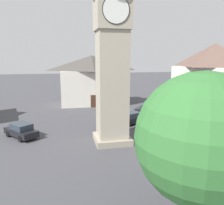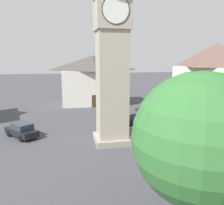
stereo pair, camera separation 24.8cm
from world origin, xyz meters
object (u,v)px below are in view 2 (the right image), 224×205
object	(u,v)px
pedestrian	(181,137)
building_corner_back	(93,80)
clock_tower	(112,23)
car_silver_kerb	(22,130)
car_blue_kerb	(133,118)
building_shop_left	(214,79)
tree	(199,139)
car_red_corner	(150,110)

from	to	relation	value
pedestrian	building_corner_back	bearing A→B (deg)	104.17
clock_tower	car_silver_kerb	bearing A→B (deg)	160.26
car_blue_kerb	building_shop_left	world-z (taller)	building_shop_left
car_blue_kerb	pedestrian	world-z (taller)	pedestrian
car_blue_kerb	building_shop_left	bearing A→B (deg)	11.76
car_blue_kerb	building_corner_back	world-z (taller)	building_corner_back
clock_tower	building_corner_back	world-z (taller)	clock_tower
tree	clock_tower	bearing A→B (deg)	96.11
tree	building_shop_left	size ratio (longest dim) A/B	0.65
car_silver_kerb	car_red_corner	world-z (taller)	same
pedestrian	tree	bearing A→B (deg)	-114.98
car_blue_kerb	car_red_corner	distance (m)	5.26
car_red_corner	pedestrian	bearing A→B (deg)	-97.06
clock_tower	building_shop_left	distance (m)	19.77
building_corner_back	car_blue_kerb	bearing A→B (deg)	-76.56
building_shop_left	building_corner_back	bearing A→B (deg)	145.98
clock_tower	car_red_corner	distance (m)	16.05
car_blue_kerb	pedestrian	xyz separation A→B (m)	(2.26, -8.23, 0.25)
tree	building_corner_back	size ratio (longest dim) A/B	0.68
car_silver_kerb	pedestrian	distance (m)	16.30
pedestrian	building_shop_left	bearing A→B (deg)	45.49
tree	car_red_corner	bearing A→B (deg)	74.31
car_blue_kerb	tree	bearing A→B (deg)	-97.63
clock_tower	car_red_corner	world-z (taller)	clock_tower
pedestrian	building_corner_back	size ratio (longest dim) A/B	0.15
car_silver_kerb	tree	size ratio (longest dim) A/B	0.55
car_silver_kerb	building_corner_back	bearing A→B (deg)	58.93
car_blue_kerb	car_red_corner	size ratio (longest dim) A/B	1.04
car_red_corner	building_corner_back	xyz separation A→B (m)	(-7.01, 10.01, 3.64)
clock_tower	car_red_corner	xyz separation A→B (m)	(7.57, 9.28, -10.69)
car_blue_kerb	clock_tower	bearing A→B (deg)	-124.43
car_red_corner	tree	distance (m)	23.26
car_red_corner	building_corner_back	world-z (taller)	building_corner_back
pedestrian	building_shop_left	distance (m)	15.91
clock_tower	pedestrian	xyz separation A→B (m)	(6.09, -2.65, -10.44)
car_silver_kerb	tree	distance (m)	19.58
clock_tower	tree	bearing A→B (deg)	-83.89
building_corner_back	clock_tower	bearing A→B (deg)	-91.64
car_blue_kerb	car_red_corner	bearing A→B (deg)	44.64
car_red_corner	building_corner_back	bearing A→B (deg)	125.01
car_silver_kerb	building_shop_left	distance (m)	26.80
clock_tower	car_blue_kerb	distance (m)	12.65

